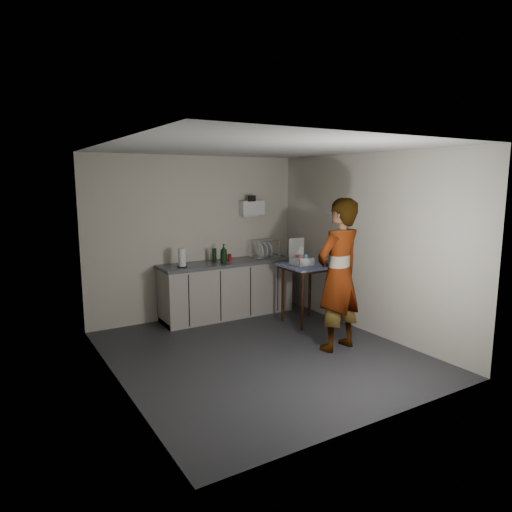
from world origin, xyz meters
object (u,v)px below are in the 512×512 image
side_table (307,272)px  bakery_box (301,259)px  standing_man (339,275)px  dark_bottle (214,255)px  paper_towel (182,258)px  soap_bottle (224,254)px  dish_rack (264,254)px  kitchen_counter (227,290)px  soda_can (229,257)px

side_table → bakery_box: 0.23m
standing_man → dark_bottle: size_ratio=8.82×
dark_bottle → side_table: bearing=-43.0°
dark_bottle → paper_towel: paper_towel is taller
standing_man → dark_bottle: bearing=-79.3°
soap_bottle → dish_rack: (0.82, 0.08, -0.08)m
kitchen_counter → bakery_box: (0.81, -0.91, 0.59)m
dish_rack → kitchen_counter: bearing=179.5°
paper_towel → dish_rack: 1.53m
soap_bottle → paper_towel: size_ratio=1.05×
paper_towel → bakery_box: 1.82m
kitchen_counter → soap_bottle: size_ratio=7.47×
dish_rack → bakery_box: size_ratio=1.12×
soap_bottle → dark_bottle: 0.16m
soda_can → paper_towel: size_ratio=0.41×
soda_can → dark_bottle: bearing=175.4°
bakery_box → side_table: bearing=-41.7°
side_table → dark_bottle: size_ratio=4.10×
dark_bottle → dish_rack: dish_rack is taller
dark_bottle → paper_towel: (-0.60, -0.12, 0.02)m
soda_can → paper_towel: 0.87m
paper_towel → bakery_box: bakery_box is taller
dark_bottle → soap_bottle: bearing=-47.4°
soda_can → dish_rack: bearing=-1.7°
paper_towel → bakery_box: bearing=-27.1°
bakery_box → kitchen_counter: bearing=132.9°
soap_bottle → paper_towel: 0.71m
side_table → soda_can: soda_can is taller
paper_towel → dark_bottle: bearing=11.2°
standing_man → dish_rack: 2.07m
kitchen_counter → bakery_box: 1.35m
standing_man → bakery_box: (0.26, 1.16, 0.02)m
dark_bottle → standing_man: bearing=-70.2°
kitchen_counter → soap_bottle: soap_bottle is taller
kitchen_counter → standing_man: 2.22m
soda_can → paper_towel: (-0.86, -0.10, 0.08)m
standing_man → soap_bottle: standing_man is taller
standing_man → dark_bottle: (-0.76, 2.11, 0.03)m
bakery_box → dish_rack: bearing=97.3°
side_table → paper_towel: paper_towel is taller
kitchen_counter → soda_can: (0.05, 0.01, 0.54)m
kitchen_counter → dark_bottle: 0.63m
kitchen_counter → paper_towel: (-0.81, -0.08, 0.62)m
kitchen_counter → paper_towel: paper_towel is taller
soap_bottle → soda_can: bearing=32.1°
standing_man → soap_bottle: size_ratio=6.65×
side_table → soap_bottle: soap_bottle is taller
paper_towel → dish_rack: dish_rack is taller
soda_can → paper_towel: paper_towel is taller
kitchen_counter → dish_rack: size_ratio=5.05×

